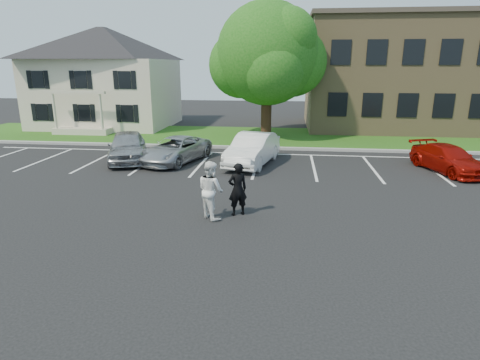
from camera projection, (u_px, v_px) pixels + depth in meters
The scene contains 13 objects.
ground_plane at pixel (236, 228), 12.29m from camera, with size 90.00×90.00×0.00m, color black.
curb at pixel (262, 148), 23.72m from camera, with size 40.00×0.30×0.15m, color gray.
grass_strip at pixel (266, 137), 27.54m from camera, with size 44.00×8.00×0.08m, color #1D490D.
stall_lines at pixel (285, 162), 20.67m from camera, with size 34.00×5.36×0.01m.
house at pixel (106, 78), 31.76m from camera, with size 10.30×9.22×7.60m.
office_building at pixel (455, 74), 30.53m from camera, with size 22.40×10.40×8.30m.
tree at pixel (269, 56), 26.05m from camera, with size 7.80×7.20×8.80m.
man_black_suit at pixel (238, 189), 13.15m from camera, with size 0.65×0.42×1.77m, color black.
man_white_shirt at pixel (211, 190), 12.89m from camera, with size 0.92×0.72×1.90m, color white.
car_silver_west at pixel (127, 146), 20.66m from camera, with size 1.82×4.51×1.54m, color #9F9FA3.
car_silver_minivan at pixel (175, 150), 20.47m from camera, with size 2.11×4.58×1.27m, color #A7A9AE.
car_white_sedan at pixel (253, 149), 19.94m from camera, with size 1.63×4.68×1.54m, color white.
car_red_compact at pixel (448, 159), 18.61m from camera, with size 1.71×4.20×1.22m, color #940C05.
Camera 1 is at (1.47, -11.31, 4.83)m, focal length 30.00 mm.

